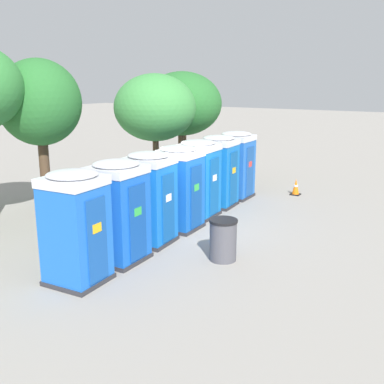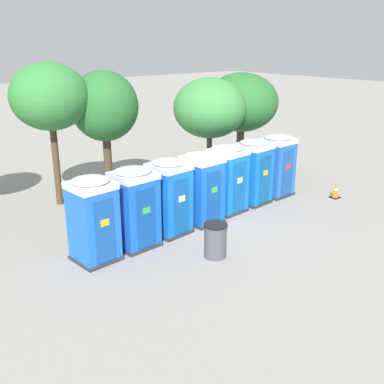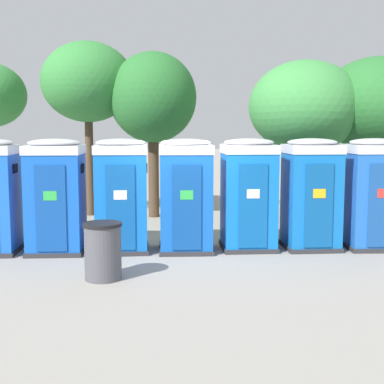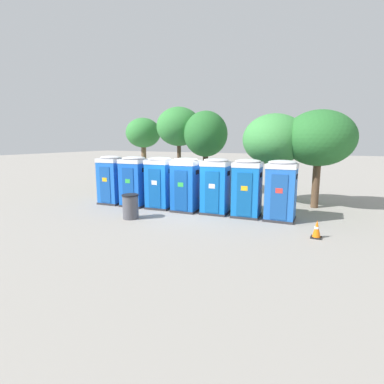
{
  "view_description": "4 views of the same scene",
  "coord_description": "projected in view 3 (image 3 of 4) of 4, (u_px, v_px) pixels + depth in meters",
  "views": [
    {
      "loc": [
        -10.75,
        -7.37,
        4.36
      ],
      "look_at": [
        0.9,
        0.17,
        0.93
      ],
      "focal_mm": 42.0,
      "sensor_mm": 36.0,
      "label": 1
    },
    {
      "loc": [
        -9.7,
        -11.26,
        6.15
      ],
      "look_at": [
        -0.44,
        0.07,
        1.21
      ],
      "focal_mm": 42.0,
      "sensor_mm": 36.0,
      "label": 2
    },
    {
      "loc": [
        0.27,
        -11.86,
        2.77
      ],
      "look_at": [
        0.14,
        0.11,
        1.33
      ],
      "focal_mm": 50.0,
      "sensor_mm": 36.0,
      "label": 3
    },
    {
      "loc": [
        6.56,
        -12.29,
        3.37
      ],
      "look_at": [
        0.27,
        0.12,
        0.92
      ],
      "focal_mm": 28.0,
      "sensor_mm": 36.0,
      "label": 4
    }
  ],
  "objects": [
    {
      "name": "portapotty_3",
      "position": [
        186.0,
        195.0,
        12.0
      ],
      "size": [
        1.27,
        1.27,
        2.54
      ],
      "color": "#2D2D33",
      "rests_on": "ground"
    },
    {
      "name": "street_tree_0",
      "position": [
        153.0,
        99.0,
        16.36
      ],
      "size": [
        2.67,
        2.67,
        5.09
      ],
      "color": "#4C3826",
      "rests_on": "ground"
    },
    {
      "name": "portapotty_6",
      "position": [
        373.0,
        193.0,
        12.3
      ],
      "size": [
        1.29,
        1.25,
        2.54
      ],
      "color": "#2D2D33",
      "rests_on": "ground"
    },
    {
      "name": "street_tree_3",
      "position": [
        88.0,
        83.0,
        16.63
      ],
      "size": [
        2.88,
        2.88,
        5.45
      ],
      "color": "#4C3826",
      "rests_on": "ground"
    },
    {
      "name": "portapotty_4",
      "position": [
        248.0,
        194.0,
        12.21
      ],
      "size": [
        1.31,
        1.29,
        2.54
      ],
      "color": "#2D2D33",
      "rests_on": "ground"
    },
    {
      "name": "portapotty_1",
      "position": [
        56.0,
        195.0,
        11.86
      ],
      "size": [
        1.31,
        1.27,
        2.54
      ],
      "color": "#2D2D33",
      "rests_on": "ground"
    },
    {
      "name": "trash_can",
      "position": [
        103.0,
        251.0,
        9.79
      ],
      "size": [
        0.71,
        0.71,
        1.06
      ],
      "color": "#4C4C54",
      "rests_on": "ground"
    },
    {
      "name": "street_tree_4",
      "position": [
        305.0,
        107.0,
        15.08
      ],
      "size": [
        3.18,
        3.18,
        4.67
      ],
      "color": "brown",
      "rests_on": "ground"
    },
    {
      "name": "ground_plane",
      "position": [
        186.0,
        251.0,
        12.11
      ],
      "size": [
        120.0,
        120.0,
        0.0
      ],
      "primitive_type": "plane",
      "color": "gray"
    },
    {
      "name": "portapotty_2",
      "position": [
        121.0,
        195.0,
        12.0
      ],
      "size": [
        1.31,
        1.32,
        2.54
      ],
      "color": "#2D2D33",
      "rests_on": "ground"
    },
    {
      "name": "street_tree_2",
      "position": [
        378.0,
        105.0,
        15.22
      ],
      "size": [
        3.4,
        3.4,
        4.78
      ],
      "color": "brown",
      "rests_on": "ground"
    },
    {
      "name": "portapotty_5",
      "position": [
        311.0,
        193.0,
        12.26
      ],
      "size": [
        1.31,
        1.3,
        2.54
      ],
      "color": "#2D2D33",
      "rests_on": "ground"
    }
  ]
}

